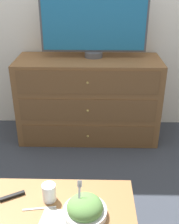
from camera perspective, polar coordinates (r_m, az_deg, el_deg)
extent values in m
plane|color=#383D47|center=(3.31, -0.78, -1.91)|extent=(12.00, 12.00, 0.00)
cube|color=white|center=(2.95, -0.93, 21.11)|extent=(12.00, 0.05, 2.60)
cube|color=brown|center=(2.87, -0.22, 2.65)|extent=(1.40, 0.52, 0.84)
cube|color=brown|center=(2.76, -0.35, -4.87)|extent=(1.28, 0.01, 0.22)
sphere|color=tan|center=(2.76, -0.35, -4.93)|extent=(0.02, 0.02, 0.02)
cube|color=brown|center=(2.63, -0.37, 0.31)|extent=(1.28, 0.01, 0.22)
sphere|color=tan|center=(2.62, -0.37, 0.25)|extent=(0.02, 0.02, 0.02)
cube|color=brown|center=(2.52, -0.39, 6.00)|extent=(1.28, 0.01, 0.22)
sphere|color=tan|center=(2.51, -0.39, 5.95)|extent=(0.02, 0.02, 0.02)
cylinder|color=#515156|center=(2.79, 0.85, 11.63)|extent=(0.17, 0.17, 0.05)
cube|color=#515156|center=(2.73, 0.90, 18.09)|extent=(1.00, 0.04, 0.58)
cube|color=#1E6B9E|center=(2.71, 0.89, 18.02)|extent=(0.96, 0.01, 0.54)
cube|color=#9E6B3D|center=(1.66, -7.02, -19.09)|extent=(0.89, 0.48, 0.02)
cylinder|color=brown|center=(1.94, 6.92, -19.19)|extent=(0.04, 0.04, 0.39)
cylinder|color=silver|center=(1.59, -0.92, -19.66)|extent=(0.24, 0.24, 0.04)
ellipsoid|color=#66994C|center=(1.57, -0.93, -18.74)|extent=(0.19, 0.19, 0.11)
cube|color=white|center=(1.54, -2.10, -17.50)|extent=(0.01, 0.08, 0.16)
cube|color=white|center=(1.51, -2.02, -14.36)|extent=(0.02, 0.02, 0.03)
cylinder|color=#9E6638|center=(1.68, -8.16, -16.35)|extent=(0.07, 0.07, 0.07)
cylinder|color=white|center=(1.67, -8.21, -15.85)|extent=(0.08, 0.08, 0.11)
cube|color=silver|center=(1.58, -6.74, -21.32)|extent=(0.20, 0.20, 0.00)
cube|color=white|center=(1.66, -10.12, -18.73)|extent=(0.18, 0.04, 0.01)
cube|color=black|center=(1.75, -15.41, -16.14)|extent=(0.14, 0.09, 0.02)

